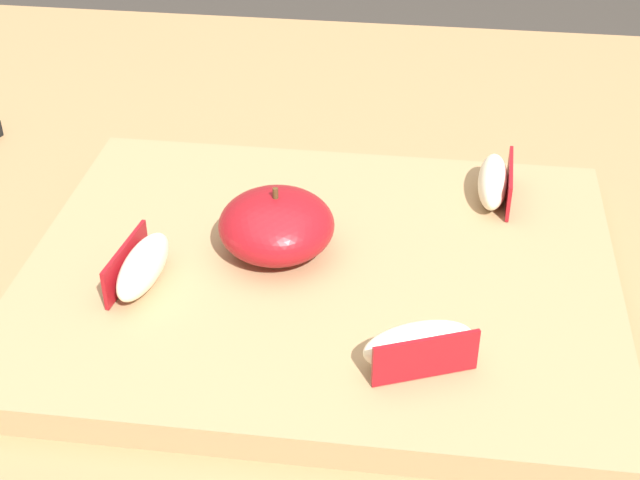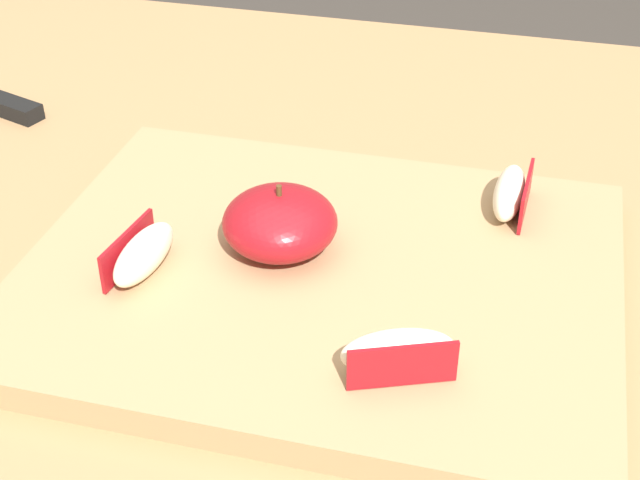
% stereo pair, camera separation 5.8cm
% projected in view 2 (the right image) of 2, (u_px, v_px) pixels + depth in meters
% --- Properties ---
extents(dining_table, '(1.27, 0.98, 0.73)m').
position_uv_depth(dining_table, '(262.00, 399.00, 0.65)').
color(dining_table, '#9E754C').
rests_on(dining_table, ground_plane).
extents(cutting_board, '(0.38, 0.30, 0.02)m').
position_uv_depth(cutting_board, '(320.00, 278.00, 0.60)').
color(cutting_board, '#A37F56').
rests_on(cutting_board, dining_table).
extents(apple_half_skin_up, '(0.08, 0.08, 0.05)m').
position_uv_depth(apple_half_skin_up, '(280.00, 222.00, 0.60)').
color(apple_half_skin_up, maroon).
rests_on(apple_half_skin_up, cutting_board).
extents(apple_wedge_back, '(0.03, 0.07, 0.03)m').
position_uv_depth(apple_wedge_back, '(142.00, 254.00, 0.58)').
color(apple_wedge_back, '#F4EACC').
rests_on(apple_wedge_back, cutting_board).
extents(apple_wedge_near_knife, '(0.07, 0.05, 0.03)m').
position_uv_depth(apple_wedge_near_knife, '(398.00, 353.00, 0.50)').
color(apple_wedge_near_knife, '#F4EACC').
rests_on(apple_wedge_near_knife, cutting_board).
extents(apple_wedge_middle, '(0.03, 0.06, 0.03)m').
position_uv_depth(apple_wedge_middle, '(511.00, 193.00, 0.64)').
color(apple_wedge_middle, '#F4EACC').
rests_on(apple_wedge_middle, cutting_board).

